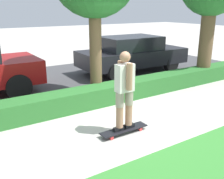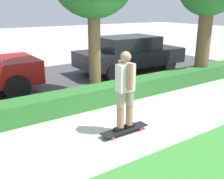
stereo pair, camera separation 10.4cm
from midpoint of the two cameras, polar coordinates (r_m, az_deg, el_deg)
ground_plane at (r=5.56m, az=4.98°, el=-8.28°), size 60.00×60.00×0.00m
street_asphalt at (r=9.02m, az=-11.58°, el=1.65°), size 15.60×5.00×0.01m
hedge_row at (r=6.70m, az=-3.37°, el=-1.45°), size 15.60×0.60×0.48m
skateboard at (r=5.28m, az=3.19°, el=-8.73°), size 1.02×0.24×0.09m
skater_person at (r=4.97m, az=3.36°, el=0.00°), size 0.48×0.40×1.55m
parked_car_middle at (r=10.11m, az=4.65°, el=7.83°), size 4.21×1.85×1.37m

